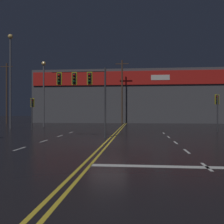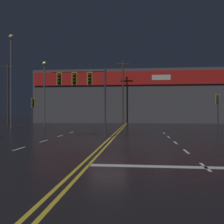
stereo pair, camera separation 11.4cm
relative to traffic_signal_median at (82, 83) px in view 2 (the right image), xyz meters
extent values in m
plane|color=black|center=(2.34, -2.37, -4.22)|extent=(200.00, 200.00, 0.00)
cube|color=gold|center=(2.19, -2.37, -4.22)|extent=(0.12, 60.00, 0.01)
cube|color=gold|center=(2.49, -2.37, -4.22)|extent=(0.12, 60.00, 0.01)
cube|color=silver|center=(-2.11, -5.97, -4.22)|extent=(0.12, 1.40, 0.01)
cube|color=silver|center=(-2.11, -2.37, -4.22)|extent=(0.12, 1.40, 0.01)
cube|color=silver|center=(-2.11, 1.23, -4.22)|extent=(0.12, 1.40, 0.01)
cube|color=silver|center=(-2.11, 4.83, -4.22)|extent=(0.12, 1.40, 0.01)
cube|color=silver|center=(6.78, -9.57, -4.22)|extent=(0.12, 1.40, 0.01)
cube|color=silver|center=(6.78, -5.97, -4.22)|extent=(0.12, 1.40, 0.01)
cube|color=silver|center=(6.78, -2.37, -4.22)|extent=(0.12, 1.40, 0.01)
cube|color=silver|center=(6.78, 1.23, -4.22)|extent=(0.12, 1.40, 0.01)
cube|color=silver|center=(6.78, 4.83, -4.22)|extent=(0.12, 1.40, 0.01)
cube|color=silver|center=(6.78, -9.67, -4.22)|extent=(8.53, 0.40, 0.01)
cylinder|color=#38383D|center=(1.84, 0.02, -1.52)|extent=(0.14, 0.14, 5.39)
cylinder|color=#38383D|center=(-0.27, 0.02, 0.92)|extent=(4.22, 0.10, 0.10)
cube|color=black|center=(0.63, 0.02, 0.38)|extent=(0.28, 0.24, 0.84)
cube|color=gold|center=(0.63, 0.02, 0.38)|extent=(0.42, 0.08, 0.99)
sphere|color=red|center=(0.63, -0.14, 0.64)|extent=(0.17, 0.17, 0.17)
sphere|color=#543707|center=(0.63, -0.14, 0.38)|extent=(0.17, 0.17, 0.17)
sphere|color=#084513|center=(0.63, -0.14, 0.13)|extent=(0.17, 0.17, 0.17)
cube|color=black|center=(-0.57, 0.02, 0.38)|extent=(0.28, 0.24, 0.84)
cube|color=gold|center=(-0.57, 0.02, 0.38)|extent=(0.42, 0.08, 0.99)
sphere|color=red|center=(-0.57, -0.14, 0.64)|extent=(0.17, 0.17, 0.17)
sphere|color=#543707|center=(-0.57, -0.14, 0.38)|extent=(0.17, 0.17, 0.17)
sphere|color=#084513|center=(-0.57, -0.14, 0.13)|extent=(0.17, 0.17, 0.17)
cube|color=black|center=(-1.78, 0.02, 0.38)|extent=(0.28, 0.24, 0.84)
cube|color=gold|center=(-1.78, 0.02, 0.38)|extent=(0.42, 0.08, 0.99)
sphere|color=red|center=(-1.78, -0.14, 0.64)|extent=(0.17, 0.17, 0.17)
sphere|color=#543707|center=(-1.78, -0.14, 0.38)|extent=(0.17, 0.17, 0.17)
sphere|color=#084513|center=(-1.78, -0.14, 0.13)|extent=(0.17, 0.17, 0.17)
cylinder|color=#38383D|center=(12.25, 6.67, -2.36)|extent=(0.13, 0.13, 3.72)
cube|color=black|center=(12.25, 6.85, -0.97)|extent=(0.28, 0.24, 0.84)
cube|color=gold|center=(12.25, 6.85, -0.97)|extent=(0.42, 0.08, 0.99)
sphere|color=red|center=(12.25, 6.69, -0.71)|extent=(0.17, 0.17, 0.17)
sphere|color=#543707|center=(12.25, 6.69, -0.97)|extent=(0.17, 0.17, 0.17)
sphere|color=#084513|center=(12.25, 6.69, -1.22)|extent=(0.17, 0.17, 0.17)
cylinder|color=#38383D|center=(-7.28, 7.55, -2.47)|extent=(0.13, 0.13, 3.50)
cube|color=black|center=(-7.28, 7.73, -1.19)|extent=(0.28, 0.24, 0.84)
cube|color=gold|center=(-7.28, 7.73, -1.19)|extent=(0.42, 0.08, 0.99)
sphere|color=red|center=(-7.28, 7.57, -0.94)|extent=(0.17, 0.17, 0.17)
sphere|color=#543707|center=(-7.28, 7.57, -1.19)|extent=(0.17, 0.17, 0.17)
sphere|color=#084513|center=(-7.28, 7.57, -1.44)|extent=(0.17, 0.17, 0.17)
cylinder|color=#59595E|center=(-8.34, 13.87, -0.01)|extent=(0.20, 0.20, 8.42)
sphere|color=#F4C666|center=(-8.34, 13.87, 4.37)|extent=(0.56, 0.56, 0.56)
cylinder|color=#59595E|center=(-10.92, 9.76, 1.25)|extent=(0.20, 0.20, 10.93)
sphere|color=#F4C666|center=(-10.92, 9.76, 6.88)|extent=(0.56, 0.56, 0.56)
cube|color=#4C4C51|center=(2.34, 30.12, 0.62)|extent=(34.48, 10.00, 9.68)
cube|color=red|center=(2.34, 25.02, 3.77)|extent=(33.79, 0.20, 2.42)
cube|color=white|center=(8.37, 24.97, 3.77)|extent=(3.20, 0.16, 0.90)
cylinder|color=#4C3828|center=(-18.62, 23.07, 1.09)|extent=(0.26, 0.26, 10.62)
cube|color=#4C3828|center=(-18.62, 23.07, 5.80)|extent=(2.20, 0.12, 0.12)
cylinder|color=#4C3828|center=(1.82, 23.07, 1.14)|extent=(0.26, 0.26, 10.73)
cube|color=#4C3828|center=(1.82, 23.07, 5.91)|extent=(2.20, 0.12, 0.12)
camera|label=1|loc=(4.22, -18.98, -2.20)|focal=40.00mm
camera|label=2|loc=(4.33, -18.96, -2.20)|focal=40.00mm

